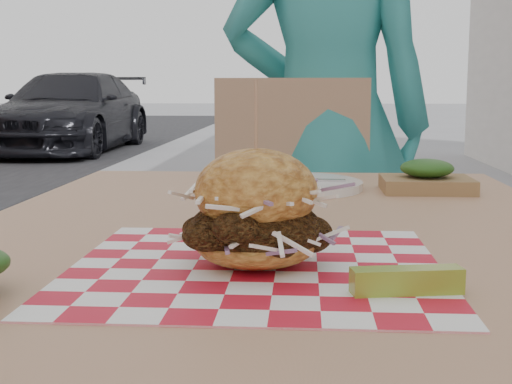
% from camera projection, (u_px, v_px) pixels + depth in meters
% --- Properties ---
extents(diner, '(0.63, 0.44, 1.64)m').
position_uv_depth(diner, '(327.00, 124.00, 2.02)').
color(diner, teal).
rests_on(diner, ground).
extents(car_dark, '(1.62, 3.95, 1.14)m').
position_uv_depth(car_dark, '(71.00, 112.00, 10.34)').
color(car_dark, black).
rests_on(car_dark, ground).
extents(patio_table, '(0.80, 1.20, 0.75)m').
position_uv_depth(patio_table, '(277.00, 290.00, 0.90)').
color(patio_table, tan).
rests_on(patio_table, ground).
extents(patio_chair, '(0.42, 0.43, 0.95)m').
position_uv_depth(patio_chair, '(291.00, 230.00, 1.88)').
color(patio_chair, tan).
rests_on(patio_chair, ground).
extents(paper_liner, '(0.36, 0.36, 0.00)m').
position_uv_depth(paper_liner, '(256.00, 267.00, 0.70)').
color(paper_liner, red).
rests_on(paper_liner, patio_table).
extents(sandwich, '(0.16, 0.16, 0.18)m').
position_uv_depth(sandwich, '(256.00, 215.00, 0.69)').
color(sandwich, gold).
rests_on(sandwich, paper_liner).
extents(pickle_spear, '(0.10, 0.04, 0.02)m').
position_uv_depth(pickle_spear, '(407.00, 281.00, 0.60)').
color(pickle_spear, olive).
rests_on(pickle_spear, paper_liner).
extents(place_setting, '(0.27, 0.27, 0.02)m').
position_uv_depth(place_setting, '(285.00, 185.00, 1.24)').
color(place_setting, white).
rests_on(place_setting, patio_table).
extents(kraft_tray, '(0.15, 0.12, 0.06)m').
position_uv_depth(kraft_tray, '(427.00, 178.00, 1.21)').
color(kraft_tray, olive).
rests_on(kraft_tray, patio_table).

